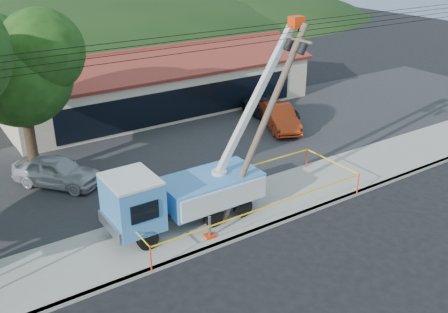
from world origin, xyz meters
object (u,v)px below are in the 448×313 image
utility_truck (181,192)px  leaning_pole (267,114)px  car_silver (59,186)px  car_dark (270,119)px  car_red (279,130)px

utility_truck → leaning_pole: 5.13m
utility_truck → leaning_pole: size_ratio=1.14×
car_silver → car_dark: 15.78m
utility_truck → car_dark: 15.12m
utility_truck → car_red: (11.32, 6.98, -1.68)m
utility_truck → car_dark: (12.12, 8.90, -1.68)m
car_dark → car_silver: bearing=-168.9°
utility_truck → car_dark: size_ratio=1.99×
leaning_pole → car_red: bearing=46.9°
car_red → car_dark: size_ratio=0.99×
car_silver → car_red: bearing=-38.8°
car_red → leaning_pole: bearing=-111.0°
car_silver → car_dark: size_ratio=0.95×
leaning_pole → car_silver: 11.77m
leaning_pole → utility_truck: bearing=168.7°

